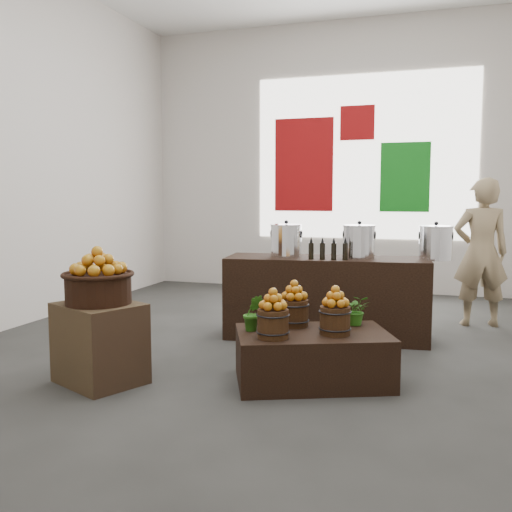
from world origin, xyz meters
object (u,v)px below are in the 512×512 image
(counter, at_px, (326,298))
(stock_pot_left, at_px, (286,241))
(stock_pot_center, at_px, (359,243))
(stock_pot_right, at_px, (436,244))
(shopper, at_px, (481,252))
(crate, at_px, (100,343))
(display_table, at_px, (313,357))
(wicker_basket, at_px, (98,289))

(counter, relative_size, stock_pot_left, 6.47)
(stock_pot_center, bearing_deg, stock_pot_left, -173.07)
(stock_pot_center, height_order, stock_pot_right, same)
(shopper, bearing_deg, counter, 22.68)
(crate, xyz_separation_m, stock_pot_left, (0.98, 1.87, 0.66))
(counter, bearing_deg, stock_pot_left, 180.00)
(stock_pot_left, bearing_deg, stock_pot_center, 6.93)
(stock_pot_center, bearing_deg, crate, -131.03)
(crate, bearing_deg, display_table, 17.80)
(crate, height_order, display_table, crate)
(counter, relative_size, stock_pot_center, 6.47)
(display_table, bearing_deg, crate, 175.03)
(display_table, bearing_deg, stock_pot_center, 61.56)
(stock_pot_right, bearing_deg, display_table, -119.32)
(crate, distance_m, stock_pot_right, 3.24)
(crate, xyz_separation_m, counter, (1.39, 1.92, 0.10))
(counter, height_order, stock_pot_center, stock_pot_center)
(counter, xyz_separation_m, stock_pot_center, (0.32, 0.04, 0.56))
(crate, distance_m, counter, 2.37)
(crate, distance_m, stock_pot_center, 2.68)
(wicker_basket, relative_size, counter, 0.25)
(display_table, xyz_separation_m, stock_pot_center, (0.14, 1.46, 0.78))
(display_table, relative_size, stock_pot_left, 3.72)
(display_table, xyz_separation_m, stock_pot_right, (0.87, 1.55, 0.78))
(display_table, relative_size, shopper, 0.71)
(stock_pot_left, height_order, shopper, shopper)
(stock_pot_right, bearing_deg, stock_pot_left, -173.07)
(crate, bearing_deg, counter, 54.14)
(wicker_basket, xyz_separation_m, display_table, (1.56, 0.50, -0.53))
(display_table, height_order, shopper, shopper)
(stock_pot_center, xyz_separation_m, shopper, (1.20, 1.01, -0.16))
(wicker_basket, height_order, stock_pot_right, stock_pot_right)
(stock_pot_right, bearing_deg, shopper, 62.92)
(counter, xyz_separation_m, stock_pot_right, (1.04, 0.13, 0.56))
(counter, height_order, shopper, shopper)
(display_table, relative_size, stock_pot_right, 3.72)
(stock_pot_right, distance_m, shopper, 1.05)
(crate, height_order, shopper, shopper)
(stock_pot_left, bearing_deg, wicker_basket, -117.68)
(wicker_basket, distance_m, stock_pot_right, 3.18)
(stock_pot_right, bearing_deg, wicker_basket, -139.87)
(wicker_basket, xyz_separation_m, counter, (1.39, 1.92, -0.32))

